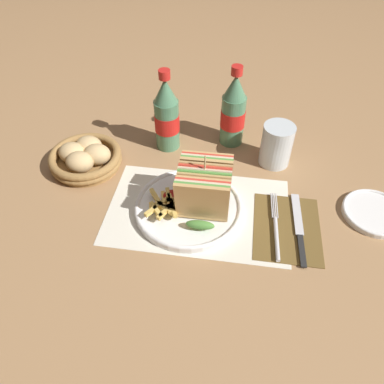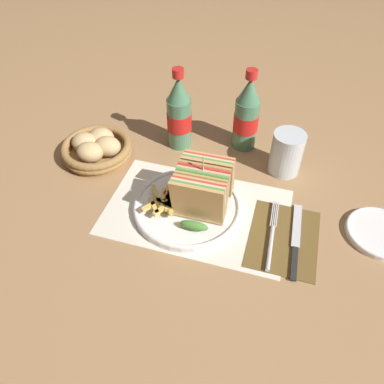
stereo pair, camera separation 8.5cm
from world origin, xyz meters
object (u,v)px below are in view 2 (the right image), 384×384
Objects in this scene: coke_bottle_near at (179,114)px; bread_basket at (97,148)px; glass_near at (286,155)px; club_sandwich at (203,189)px; fork at (271,240)px; side_saucer at (380,233)px; knife at (296,240)px; coke_bottle_far at (247,116)px; plate_main at (190,207)px.

coke_bottle_near is 1.21× the size of bread_basket.
club_sandwich is at bearing -128.66° from glass_near.
fork is 0.24m from side_saucer.
knife is 1.86× the size of glass_near.
knife is 0.24m from glass_near.
coke_bottle_far is (0.04, 0.27, 0.02)m from club_sandwich.
fork is 0.87× the size of coke_bottle_near.
glass_near is at bearing 51.34° from club_sandwich.
bread_basket is at bearing 162.72° from knife.
side_saucer is at bearing -33.53° from coke_bottle_far.
coke_bottle_far is (-0.17, 0.30, 0.09)m from knife.
coke_bottle_near is at bearing -165.24° from coke_bottle_far.
bread_basket reaches higher than knife.
side_saucer reaches higher than knife.
coke_bottle_near and coke_bottle_far have the same top height.
fork is 0.41m from coke_bottle_near.
plate_main is at bearing -133.13° from glass_near.
glass_near is at bearing -5.61° from coke_bottle_near.
knife is at bearing -5.73° from plate_main.
coke_bottle_far is at bearing 148.25° from glass_near.
glass_near is at bearing 145.58° from side_saucer.
plate_main is 1.73× the size of side_saucer.
side_saucer is (0.39, 0.05, -0.07)m from club_sandwich.
club_sandwich reaches higher than knife.
fork is 1.34× the size of side_saucer.
coke_bottle_near is 0.18m from coke_bottle_far.
fork is 0.05m from knife.
plate_main is 1.12× the size of coke_bottle_near.
coke_bottle_near is at bearing 160.35° from side_saucer.
club_sandwich is 0.26m from glass_near.
fork is at bearing -69.00° from coke_bottle_far.
coke_bottle_far is (0.07, 0.28, 0.09)m from plate_main.
bread_basket is 0.71m from side_saucer.
knife is 0.55m from bread_basket.
plate_main is 1.29× the size of fork.
coke_bottle_near is at bearing 140.76° from knife.
glass_near is (0.29, -0.03, -0.05)m from coke_bottle_near.
plate_main is 0.30m from coke_bottle_far.
coke_bottle_far is 2.01× the size of glass_near.
bread_basket is at bearing 160.26° from club_sandwich.
plate_main is 0.42m from side_saucer.
club_sandwich reaches higher than bread_basket.
coke_bottle_near is 2.01× the size of glass_near.
coke_bottle_near is 0.55m from side_saucer.
club_sandwich is 1.09× the size of side_saucer.
coke_bottle_near is at bearing 134.54° from fork.
side_saucer is (0.22, 0.09, -0.00)m from fork.
glass_near reaches higher than bread_basket.
club_sandwich is at bearing -98.84° from coke_bottle_far.
knife is 1.43× the size of side_saucer.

